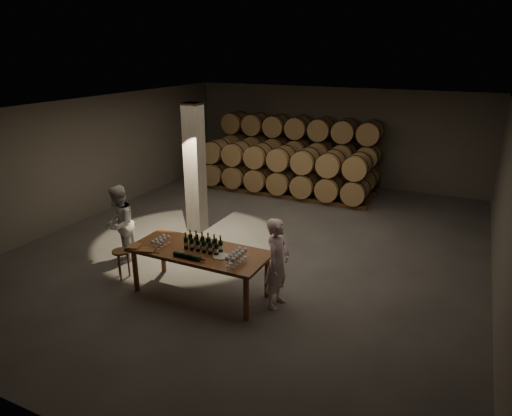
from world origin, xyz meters
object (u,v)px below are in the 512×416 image
at_px(notebook_near, 148,250).
at_px(person_man, 277,263).
at_px(tasting_table, 200,255).
at_px(bottle_cluster, 203,244).
at_px(plate, 221,256).
at_px(person_woman, 119,224).
at_px(stool, 121,255).

xyz_separation_m(notebook_near, person_man, (2.30, 0.68, -0.08)).
height_order(tasting_table, person_man, person_man).
height_order(bottle_cluster, plate, bottle_cluster).
bearing_deg(person_woman, bottle_cluster, 54.39).
relative_size(tasting_table, person_man, 1.56).
bearing_deg(stool, tasting_table, 4.73).
xyz_separation_m(tasting_table, stool, (-1.76, -0.15, -0.31)).
bearing_deg(bottle_cluster, stool, -174.83).
height_order(plate, person_man, person_man).
height_order(bottle_cluster, stool, bottle_cluster).
distance_m(tasting_table, stool, 1.80).
relative_size(notebook_near, stool, 0.46).
xyz_separation_m(bottle_cluster, stool, (-1.84, -0.17, -0.53)).
bearing_deg(plate, person_man, 18.33).
bearing_deg(person_woman, person_man, 61.55).
bearing_deg(stool, plate, 1.77).
bearing_deg(stool, person_woman, 131.97).
height_order(notebook_near, person_man, person_man).
xyz_separation_m(bottle_cluster, notebook_near, (-0.91, -0.46, -0.10)).
height_order(tasting_table, person_woman, person_woman).
bearing_deg(bottle_cluster, person_woman, 169.36).
bearing_deg(notebook_near, bottle_cluster, 8.73).
xyz_separation_m(plate, person_woman, (-2.82, 0.55, -0.06)).
bearing_deg(bottle_cluster, tasting_table, -164.60).
height_order(stool, person_woman, person_woman).
relative_size(tasting_table, notebook_near, 9.49).
bearing_deg(notebook_near, tasting_table, 9.63).
distance_m(notebook_near, stool, 1.06).
height_order(bottle_cluster, person_woman, person_woman).
bearing_deg(person_man, notebook_near, 107.91).
xyz_separation_m(tasting_table, plate, (0.50, -0.08, 0.11)).
relative_size(tasting_table, plate, 8.92).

